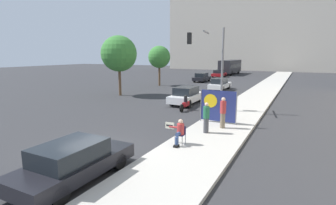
{
  "coord_description": "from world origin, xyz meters",
  "views": [
    {
      "loc": [
        8.07,
        -8.62,
        4.36
      ],
      "look_at": [
        0.56,
        5.94,
        1.32
      ],
      "focal_mm": 28.0,
      "sensor_mm": 36.0,
      "label": 1
    }
  ],
  "objects_px": {
    "car_on_road_nearest": "(187,95)",
    "car_on_road_far_lane": "(219,74)",
    "street_tree_near_curb": "(119,54)",
    "car_on_road_midblock": "(220,84)",
    "city_bus_on_road": "(230,66)",
    "jogger_on_sidewalk": "(206,118)",
    "street_tree_midblock": "(159,57)",
    "seated_protester": "(179,131)",
    "pedestrian_behind": "(223,112)",
    "motorcycle_on_road": "(186,104)",
    "traffic_light_pole": "(210,56)",
    "parked_car_curbside": "(73,161)",
    "protest_banner": "(218,106)",
    "car_on_road_distant": "(202,77)"
  },
  "relations": [
    {
      "from": "car_on_road_nearest",
      "to": "motorcycle_on_road",
      "type": "xyz_separation_m",
      "value": [
        1.01,
        -2.51,
        -0.23
      ]
    },
    {
      "from": "seated_protester",
      "to": "car_on_road_midblock",
      "type": "relative_size",
      "value": 0.26
    },
    {
      "from": "pedestrian_behind",
      "to": "protest_banner",
      "type": "height_order",
      "value": "protest_banner"
    },
    {
      "from": "motorcycle_on_road",
      "to": "street_tree_near_curb",
      "type": "height_order",
      "value": "street_tree_near_curb"
    },
    {
      "from": "parked_car_curbside",
      "to": "street_tree_midblock",
      "type": "bearing_deg",
      "value": 113.01
    },
    {
      "from": "parked_car_curbside",
      "to": "city_bus_on_road",
      "type": "bearing_deg",
      "value": 98.21
    },
    {
      "from": "car_on_road_nearest",
      "to": "car_on_road_far_lane",
      "type": "bearing_deg",
      "value": 100.66
    },
    {
      "from": "pedestrian_behind",
      "to": "street_tree_near_curb",
      "type": "bearing_deg",
      "value": -148.52
    },
    {
      "from": "jogger_on_sidewalk",
      "to": "street_tree_midblock",
      "type": "xyz_separation_m",
      "value": [
        -13.34,
        18.76,
        2.93
      ]
    },
    {
      "from": "protest_banner",
      "to": "traffic_light_pole",
      "type": "relative_size",
      "value": 0.38
    },
    {
      "from": "street_tree_near_curb",
      "to": "seated_protester",
      "type": "bearing_deg",
      "value": -43.19
    },
    {
      "from": "car_on_road_nearest",
      "to": "motorcycle_on_road",
      "type": "bearing_deg",
      "value": -68.09
    },
    {
      "from": "seated_protester",
      "to": "motorcycle_on_road",
      "type": "xyz_separation_m",
      "value": [
        -3.1,
        7.9,
        -0.29
      ]
    },
    {
      "from": "street_tree_midblock",
      "to": "traffic_light_pole",
      "type": "bearing_deg",
      "value": -48.37
    },
    {
      "from": "seated_protester",
      "to": "car_on_road_midblock",
      "type": "bearing_deg",
      "value": 111.87
    },
    {
      "from": "parked_car_curbside",
      "to": "street_tree_near_curb",
      "type": "distance_m",
      "value": 19.56
    },
    {
      "from": "city_bus_on_road",
      "to": "car_on_road_distant",
      "type": "bearing_deg",
      "value": -90.55
    },
    {
      "from": "car_on_road_midblock",
      "to": "city_bus_on_road",
      "type": "bearing_deg",
      "value": 101.45
    },
    {
      "from": "car_on_road_midblock",
      "to": "car_on_road_far_lane",
      "type": "relative_size",
      "value": 1.1
    },
    {
      "from": "protest_banner",
      "to": "street_tree_near_curb",
      "type": "bearing_deg",
      "value": 151.71
    },
    {
      "from": "traffic_light_pole",
      "to": "city_bus_on_road",
      "type": "height_order",
      "value": "traffic_light_pole"
    },
    {
      "from": "traffic_light_pole",
      "to": "motorcycle_on_road",
      "type": "distance_m",
      "value": 4.12
    },
    {
      "from": "car_on_road_midblock",
      "to": "motorcycle_on_road",
      "type": "xyz_separation_m",
      "value": [
        1.0,
        -12.83,
        -0.19
      ]
    },
    {
      "from": "car_on_road_nearest",
      "to": "pedestrian_behind",
      "type": "bearing_deg",
      "value": -52.56
    },
    {
      "from": "car_on_road_distant",
      "to": "car_on_road_far_lane",
      "type": "distance_m",
      "value": 9.31
    },
    {
      "from": "city_bus_on_road",
      "to": "pedestrian_behind",
      "type": "bearing_deg",
      "value": -76.39
    },
    {
      "from": "car_on_road_nearest",
      "to": "street_tree_midblock",
      "type": "height_order",
      "value": "street_tree_midblock"
    },
    {
      "from": "seated_protester",
      "to": "car_on_road_midblock",
      "type": "height_order",
      "value": "car_on_road_midblock"
    },
    {
      "from": "car_on_road_far_lane",
      "to": "jogger_on_sidewalk",
      "type": "bearing_deg",
      "value": -74.64
    },
    {
      "from": "car_on_road_nearest",
      "to": "car_on_road_far_lane",
      "type": "height_order",
      "value": "car_on_road_nearest"
    },
    {
      "from": "street_tree_midblock",
      "to": "parked_car_curbside",
      "type": "bearing_deg",
      "value": -66.99
    },
    {
      "from": "car_on_road_far_lane",
      "to": "traffic_light_pole",
      "type": "bearing_deg",
      "value": -74.98
    },
    {
      "from": "pedestrian_behind",
      "to": "car_on_road_nearest",
      "type": "xyz_separation_m",
      "value": [
        -5.14,
        6.71,
        -0.33
      ]
    },
    {
      "from": "jogger_on_sidewalk",
      "to": "street_tree_near_curb",
      "type": "height_order",
      "value": "street_tree_near_curb"
    },
    {
      "from": "car_on_road_far_lane",
      "to": "street_tree_near_curb",
      "type": "xyz_separation_m",
      "value": [
        -2.97,
        -26.57,
        3.69
      ]
    },
    {
      "from": "parked_car_curbside",
      "to": "pedestrian_behind",
      "type": "bearing_deg",
      "value": 70.51
    },
    {
      "from": "parked_car_curbside",
      "to": "city_bus_on_road",
      "type": "xyz_separation_m",
      "value": [
        -7.32,
        50.69,
        1.06
      ]
    },
    {
      "from": "car_on_road_midblock",
      "to": "motorcycle_on_road",
      "type": "bearing_deg",
      "value": -85.56
    },
    {
      "from": "traffic_light_pole",
      "to": "parked_car_curbside",
      "type": "xyz_separation_m",
      "value": [
        -0.64,
        -12.73,
        -3.51
      ]
    },
    {
      "from": "jogger_on_sidewalk",
      "to": "car_on_road_nearest",
      "type": "relative_size",
      "value": 0.36
    },
    {
      "from": "seated_protester",
      "to": "street_tree_near_curb",
      "type": "bearing_deg",
      "value": 147.5
    },
    {
      "from": "traffic_light_pole",
      "to": "street_tree_midblock",
      "type": "distance_m",
      "value": 17.41
    },
    {
      "from": "pedestrian_behind",
      "to": "street_tree_midblock",
      "type": "relative_size",
      "value": 0.33
    },
    {
      "from": "jogger_on_sidewalk",
      "to": "car_on_road_nearest",
      "type": "xyz_separation_m",
      "value": [
        -4.6,
        8.04,
        -0.25
      ]
    },
    {
      "from": "traffic_light_pole",
      "to": "motorcycle_on_road",
      "type": "relative_size",
      "value": 2.77
    },
    {
      "from": "jogger_on_sidewalk",
      "to": "pedestrian_behind",
      "type": "relative_size",
      "value": 0.93
    },
    {
      "from": "street_tree_near_curb",
      "to": "city_bus_on_road",
      "type": "bearing_deg",
      "value": 84.93
    },
    {
      "from": "pedestrian_behind",
      "to": "traffic_light_pole",
      "type": "relative_size",
      "value": 0.29
    },
    {
      "from": "city_bus_on_road",
      "to": "street_tree_midblock",
      "type": "bearing_deg",
      "value": -98.23
    },
    {
      "from": "seated_protester",
      "to": "pedestrian_behind",
      "type": "bearing_deg",
      "value": 85.19
    }
  ]
}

